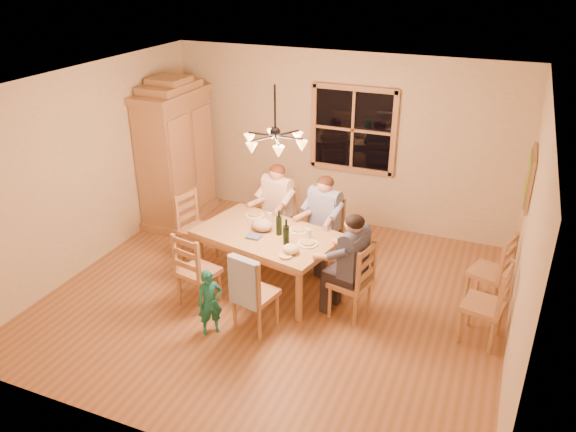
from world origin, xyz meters
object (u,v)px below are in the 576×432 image
at_px(chair_far_left, 277,232).
at_px(chair_end_left, 198,240).
at_px(wine_bottle_a, 279,223).
at_px(chair_near_left, 199,282).
at_px(chandelier, 275,140).
at_px(chair_spare_back, 487,283).
at_px(dining_table, 267,240).
at_px(adult_slate_man, 352,254).
at_px(chair_near_right, 256,305).
at_px(chair_end_right, 350,293).
at_px(armoire, 176,156).
at_px(adult_woman, 277,198).
at_px(wine_bottle_b, 286,232).
at_px(adult_plaid_man, 324,211).
at_px(child, 210,302).
at_px(chair_spare_front, 481,317).
at_px(chair_far_right, 323,246).

bearing_deg(chair_far_left, chair_end_left, 46.74).
bearing_deg(wine_bottle_a, chair_near_left, -135.87).
relative_size(chandelier, chair_spare_back, 0.78).
bearing_deg(chair_near_left, dining_table, 62.10).
bearing_deg(adult_slate_man, chair_far_left, 63.43).
xyz_separation_m(chair_near_right, chair_end_right, (0.93, 0.65, 0.00)).
xyz_separation_m(armoire, chair_end_right, (3.38, -1.61, -0.75)).
distance_m(chair_near_left, adult_woman, 1.74).
bearing_deg(wine_bottle_a, chair_near_right, -83.82).
bearing_deg(chair_near_right, wine_bottle_b, 95.38).
bearing_deg(dining_table, adult_plaid_man, 55.61).
height_order(chandelier, adult_slate_man, chandelier).
bearing_deg(adult_woman, child, 104.09).
relative_size(adult_plaid_man, chair_spare_front, 0.88).
xyz_separation_m(chandelier, chair_far_right, (0.27, 0.98, -1.77)).
bearing_deg(chair_spare_front, child, 120.12).
relative_size(chair_far_left, chair_end_right, 1.00).
bearing_deg(chair_far_right, chair_spare_back, -171.28).
xyz_separation_m(adult_slate_man, chair_spare_back, (1.49, 0.87, -0.54)).
height_order(adult_plaid_man, adult_slate_man, same).
relative_size(armoire, chair_end_left, 2.32).
bearing_deg(chair_far_left, chair_near_right, 117.90).
relative_size(wine_bottle_a, wine_bottle_b, 1.00).
bearing_deg(armoire, chair_spare_front, -17.23).
relative_size(chair_far_right, adult_woman, 1.13).
bearing_deg(chair_far_right, wine_bottle_a, 76.24).
bearing_deg(chair_end_left, chandelier, 82.88).
distance_m(dining_table, chair_end_left, 1.27).
bearing_deg(adult_slate_man, chair_end_left, 90.00).
bearing_deg(chair_far_right, chair_spare_front, 169.81).
xyz_separation_m(adult_plaid_man, adult_slate_man, (0.68, -0.99, 0.00)).
xyz_separation_m(armoire, chair_spare_front, (4.87, -1.51, -0.75)).
relative_size(chandelier, chair_near_right, 0.78).
bearing_deg(chair_spare_front, adult_slate_man, 104.23).
distance_m(chair_far_left, chair_end_right, 1.85).
bearing_deg(chair_end_left, chair_far_right, 117.98).
bearing_deg(chair_end_right, chair_near_right, 136.74).
distance_m(chandelier, chair_near_left, 2.02).
xyz_separation_m(chair_far_left, chair_near_right, (0.51, -1.80, 0.00)).
bearing_deg(adult_woman, chair_spare_front, 172.34).
relative_size(wine_bottle_a, chair_spare_back, 0.33).
height_order(chandelier, chair_near_left, chandelier).
bearing_deg(chair_far_right, chandelier, 86.37).
bearing_deg(chair_end_right, wine_bottle_b, 97.55).
bearing_deg(chandelier, chair_spare_front, 2.10).
xyz_separation_m(chair_far_right, chair_end_left, (-1.69, -0.48, 0.00)).
xyz_separation_m(chair_near_right, wine_bottle_a, (-0.10, 0.92, 0.62)).
relative_size(chair_end_right, chair_spare_back, 1.00).
bearing_deg(chair_spare_front, adult_plaid_man, 78.10).
distance_m(adult_plaid_man, child, 2.09).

